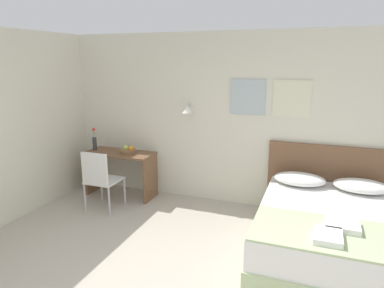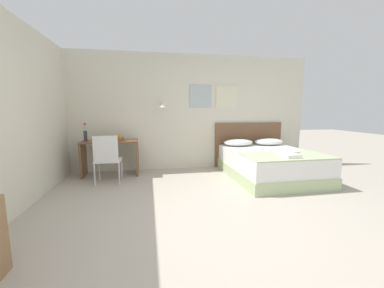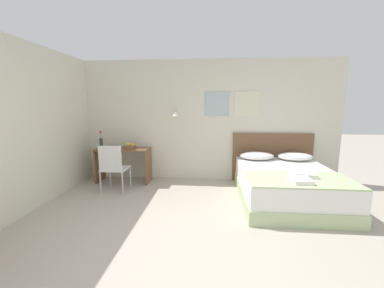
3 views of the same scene
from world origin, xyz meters
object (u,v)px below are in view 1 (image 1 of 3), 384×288
(throw_blanket, at_px, (331,234))
(folded_towel_near_foot, at_px, (342,225))
(bed, at_px, (328,233))
(pillow_right, at_px, (361,186))
(desk, at_px, (121,165))
(headboard, at_px, (328,182))
(desk_chair, at_px, (100,176))
(folded_towel_mid_bed, at_px, (328,236))
(pillow_left, at_px, (300,179))
(fruit_bowl, at_px, (128,150))
(flower_vase, at_px, (95,142))

(throw_blanket, bearing_deg, folded_towel_near_foot, 54.55)
(bed, height_order, pillow_right, pillow_right)
(folded_towel_near_foot, xyz_separation_m, desk, (-3.35, 1.21, -0.09))
(bed, height_order, throw_blanket, throw_blanket)
(headboard, xyz_separation_m, desk_chair, (-3.21, -0.95, 0.00))
(folded_towel_near_foot, relative_size, folded_towel_mid_bed, 0.99)
(folded_towel_near_foot, xyz_separation_m, desk_chair, (-3.31, 0.57, -0.07))
(pillow_left, bearing_deg, bed, -63.16)
(folded_towel_mid_bed, xyz_separation_m, fruit_bowl, (-3.05, 1.51, 0.18))
(desk, distance_m, desk_chair, 0.63)
(headboard, xyz_separation_m, folded_towel_mid_bed, (-0.04, -1.81, 0.07))
(folded_towel_mid_bed, xyz_separation_m, desk, (-3.21, 1.50, -0.09))
(headboard, distance_m, pillow_right, 0.50)
(flower_vase, bearing_deg, folded_towel_mid_bed, -21.87)
(bed, xyz_separation_m, fruit_bowl, (-3.09, 0.76, 0.52))
(bed, height_order, fruit_bowl, fruit_bowl)
(pillow_right, bearing_deg, throw_blanket, -105.79)
(pillow_right, bearing_deg, bed, -116.84)
(pillow_left, relative_size, flower_vase, 1.82)
(flower_vase, bearing_deg, desk_chair, -50.52)
(bed, relative_size, desk, 1.81)
(pillow_left, relative_size, throw_blanket, 0.45)
(flower_vase, bearing_deg, pillow_right, 0.45)
(desk_chair, distance_m, fruit_bowl, 0.70)
(folded_towel_mid_bed, bearing_deg, desk, 154.97)
(bed, bearing_deg, fruit_bowl, 166.20)
(pillow_left, bearing_deg, desk, -179.77)
(pillow_right, xyz_separation_m, fruit_bowl, (-3.48, -0.00, 0.16))
(pillow_right, height_order, flower_vase, flower_vase)
(pillow_right, xyz_separation_m, folded_towel_near_foot, (-0.28, -1.22, -0.02))
(headboard, distance_m, flower_vase, 3.75)
(pillow_left, bearing_deg, headboard, 38.18)
(pillow_left, distance_m, desk_chair, 2.90)
(folded_towel_mid_bed, bearing_deg, folded_towel_near_foot, 64.05)
(bed, distance_m, pillow_right, 0.93)
(fruit_bowl, height_order, flower_vase, flower_vase)
(pillow_right, relative_size, folded_towel_near_foot, 2.10)
(folded_towel_near_foot, bearing_deg, throw_blanket, -125.45)
(pillow_right, xyz_separation_m, desk, (-3.63, -0.01, -0.11))
(folded_towel_near_foot, bearing_deg, headboard, 93.88)
(folded_towel_mid_bed, relative_size, desk, 0.29)
(desk_chair, height_order, flower_vase, flower_vase)
(pillow_right, relative_size, flower_vase, 1.82)
(pillow_right, xyz_separation_m, flower_vase, (-4.10, -0.03, 0.26))
(desk_chair, bearing_deg, bed, -2.10)
(pillow_right, height_order, fruit_bowl, fruit_bowl)
(bed, bearing_deg, folded_towel_mid_bed, -92.90)
(pillow_left, height_order, pillow_right, same)
(bed, relative_size, fruit_bowl, 7.78)
(folded_towel_near_foot, bearing_deg, bed, 102.75)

